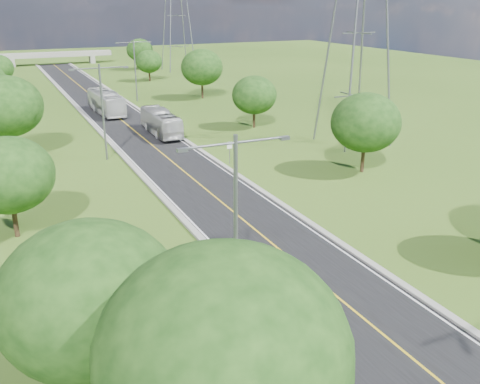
# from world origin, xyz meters

# --- Properties ---
(ground) EXTENTS (260.00, 260.00, 0.00)m
(ground) POSITION_xyz_m (0.00, 60.00, 0.00)
(ground) COLOR #305217
(ground) RESTS_ON ground
(road) EXTENTS (8.00, 150.00, 0.06)m
(road) POSITION_xyz_m (0.00, 66.00, 0.03)
(road) COLOR black
(road) RESTS_ON ground
(curb_left) EXTENTS (0.50, 150.00, 0.22)m
(curb_left) POSITION_xyz_m (-4.25, 66.00, 0.11)
(curb_left) COLOR gray
(curb_left) RESTS_ON ground
(curb_right) EXTENTS (0.50, 150.00, 0.22)m
(curb_right) POSITION_xyz_m (4.25, 66.00, 0.11)
(curb_right) COLOR gray
(curb_right) RESTS_ON ground
(speed_limit_sign) EXTENTS (0.55, 0.09, 2.40)m
(speed_limit_sign) POSITION_xyz_m (5.20, 37.98, 1.60)
(speed_limit_sign) COLOR slate
(speed_limit_sign) RESTS_ON ground
(overpass) EXTENTS (30.00, 3.00, 3.20)m
(overpass) POSITION_xyz_m (0.00, 140.00, 2.41)
(overpass) COLOR gray
(overpass) RESTS_ON ground
(streetlight_near_left) EXTENTS (5.90, 0.25, 10.00)m
(streetlight_near_left) POSITION_xyz_m (-6.00, 12.00, 5.94)
(streetlight_near_left) COLOR slate
(streetlight_near_left) RESTS_ON ground
(streetlight_mid_left) EXTENTS (5.90, 0.25, 10.00)m
(streetlight_mid_left) POSITION_xyz_m (-6.00, 45.00, 5.94)
(streetlight_mid_left) COLOR slate
(streetlight_mid_left) RESTS_ON ground
(streetlight_far_right) EXTENTS (5.90, 0.25, 10.00)m
(streetlight_far_right) POSITION_xyz_m (6.00, 78.00, 5.94)
(streetlight_far_right) COLOR slate
(streetlight_far_right) RESTS_ON ground
(power_tower_near) EXTENTS (9.00, 6.40, 28.00)m
(power_tower_near) POSITION_xyz_m (22.00, 40.00, 14.01)
(power_tower_near) COLOR slate
(power_tower_near) RESTS_ON ground
(power_tower_far) EXTENTS (9.00, 6.40, 28.00)m
(power_tower_far) POSITION_xyz_m (26.00, 115.00, 14.01)
(power_tower_far) COLOR slate
(power_tower_far) RESTS_ON ground
(tree_la) EXTENTS (7.14, 7.14, 8.30)m
(tree_la) POSITION_xyz_m (-14.00, 8.00, 5.27)
(tree_la) COLOR black
(tree_la) RESTS_ON ground
(tree_lb) EXTENTS (6.30, 6.30, 7.33)m
(tree_lb) POSITION_xyz_m (-16.00, 28.00, 4.64)
(tree_lb) COLOR black
(tree_lb) RESTS_ON ground
(tree_lc) EXTENTS (7.56, 7.56, 8.79)m
(tree_lc) POSITION_xyz_m (-15.00, 50.00, 5.58)
(tree_lc) COLOR black
(tree_lc) RESTS_ON ground
(tree_lf) EXTENTS (7.98, 7.98, 9.28)m
(tree_lf) POSITION_xyz_m (-11.00, 2.00, 5.89)
(tree_lf) COLOR black
(tree_lf) RESTS_ON ground
(tree_rb) EXTENTS (6.72, 6.72, 7.82)m
(tree_rb) POSITION_xyz_m (16.00, 30.00, 4.95)
(tree_rb) COLOR black
(tree_rb) RESTS_ON ground
(tree_rc) EXTENTS (5.88, 5.88, 6.84)m
(tree_rc) POSITION_xyz_m (15.00, 52.00, 4.33)
(tree_rc) COLOR black
(tree_rc) RESTS_ON ground
(tree_rd) EXTENTS (7.14, 7.14, 8.30)m
(tree_rd) POSITION_xyz_m (17.00, 76.00, 5.27)
(tree_rd) COLOR black
(tree_rd) RESTS_ON ground
(tree_re) EXTENTS (5.46, 5.46, 6.35)m
(tree_re) POSITION_xyz_m (14.50, 100.00, 4.02)
(tree_re) COLOR black
(tree_re) RESTS_ON ground
(tree_rf) EXTENTS (6.30, 6.30, 7.33)m
(tree_rf) POSITION_xyz_m (18.00, 120.00, 4.64)
(tree_rf) COLOR black
(tree_rf) RESTS_ON ground
(bus_outbound) EXTENTS (2.73, 10.88, 3.02)m
(bus_outbound) POSITION_xyz_m (2.64, 53.47, 1.57)
(bus_outbound) COLOR beige
(bus_outbound) RESTS_ON road
(bus_inbound) EXTENTS (3.34, 12.08, 3.33)m
(bus_inbound) POSITION_xyz_m (-0.86, 69.53, 1.73)
(bus_inbound) COLOR silver
(bus_inbound) RESTS_ON road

